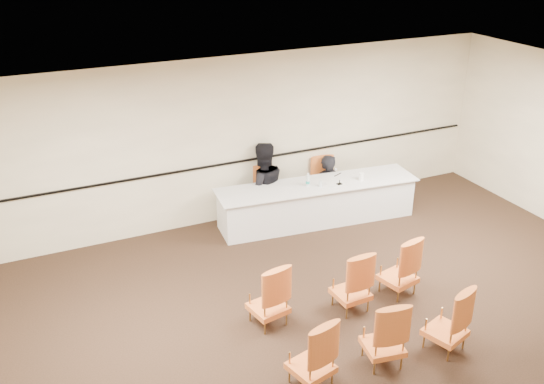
{
  "coord_description": "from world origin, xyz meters",
  "views": [
    {
      "loc": [
        -3.77,
        -5.47,
        5.1
      ],
      "look_at": [
        -0.03,
        2.6,
        1.05
      ],
      "focal_mm": 40.0,
      "sensor_mm": 36.0,
      "label": 1
    }
  ],
  "objects_px": {
    "panelist_main_chair": "(326,183)",
    "microphone": "(340,177)",
    "aud_chair_front_right": "(399,265)",
    "aud_chair_back_left": "(311,352)",
    "aud_chair_back_mid": "(384,331)",
    "aud_chair_front_mid": "(351,280)",
    "panelist_main": "(325,194)",
    "panel_table": "(317,203)",
    "panelist_second_chair": "(262,192)",
    "coffee_cup": "(361,177)",
    "aud_chair_back_right": "(447,318)",
    "panelist_second": "(262,190)",
    "water_bottle": "(308,180)",
    "aud_chair_front_left": "(268,294)",
    "drinking_glass": "(320,184)"
  },
  "relations": [
    {
      "from": "panelist_main_chair",
      "to": "microphone",
      "type": "height_order",
      "value": "microphone"
    },
    {
      "from": "aud_chair_front_right",
      "to": "aud_chair_back_left",
      "type": "relative_size",
      "value": 1.0
    },
    {
      "from": "aud_chair_back_mid",
      "to": "microphone",
      "type": "bearing_deg",
      "value": 77.13
    },
    {
      "from": "panelist_main_chair",
      "to": "aud_chair_front_mid",
      "type": "bearing_deg",
      "value": -107.52
    },
    {
      "from": "aud_chair_back_mid",
      "to": "panelist_main",
      "type": "bearing_deg",
      "value": 78.99
    },
    {
      "from": "panel_table",
      "to": "panelist_main",
      "type": "relative_size",
      "value": 2.3
    },
    {
      "from": "panel_table",
      "to": "panelist_second_chair",
      "type": "xyz_separation_m",
      "value": [
        -0.81,
        0.64,
        0.11
      ]
    },
    {
      "from": "coffee_cup",
      "to": "aud_chair_back_left",
      "type": "xyz_separation_m",
      "value": [
        -2.92,
        -3.56,
        -0.34
      ]
    },
    {
      "from": "aud_chair_back_right",
      "to": "microphone",
      "type": "bearing_deg",
      "value": 62.47
    },
    {
      "from": "panelist_second",
      "to": "microphone",
      "type": "bearing_deg",
      "value": 149.79
    },
    {
      "from": "aud_chair_back_right",
      "to": "aud_chair_back_mid",
      "type": "bearing_deg",
      "value": 154.9
    },
    {
      "from": "panelist_second_chair",
      "to": "aud_chair_front_mid",
      "type": "relative_size",
      "value": 1.0
    },
    {
      "from": "panelist_second_chair",
      "to": "aud_chair_back_left",
      "type": "height_order",
      "value": "same"
    },
    {
      "from": "aud_chair_back_right",
      "to": "aud_chair_front_right",
      "type": "bearing_deg",
      "value": 62.73
    },
    {
      "from": "panel_table",
      "to": "water_bottle",
      "type": "relative_size",
      "value": 15.48
    },
    {
      "from": "aud_chair_front_mid",
      "to": "aud_chair_front_right",
      "type": "bearing_deg",
      "value": 0.45
    },
    {
      "from": "aud_chair_front_mid",
      "to": "aud_chair_back_left",
      "type": "distance_m",
      "value": 1.67
    },
    {
      "from": "coffee_cup",
      "to": "aud_chair_front_left",
      "type": "xyz_separation_m",
      "value": [
        -2.89,
        -2.26,
        -0.34
      ]
    },
    {
      "from": "panelist_second_chair",
      "to": "aud_chair_front_right",
      "type": "bearing_deg",
      "value": -70.69
    },
    {
      "from": "panelist_main",
      "to": "drinking_glass",
      "type": "bearing_deg",
      "value": 41.4
    },
    {
      "from": "panelist_main_chair",
      "to": "aud_chair_front_right",
      "type": "xyz_separation_m",
      "value": [
        -0.51,
        -3.07,
        0.0
      ]
    },
    {
      "from": "microphone",
      "to": "drinking_glass",
      "type": "height_order",
      "value": "microphone"
    },
    {
      "from": "aud_chair_front_left",
      "to": "aud_chair_back_mid",
      "type": "xyz_separation_m",
      "value": [
        0.95,
        -1.33,
        0.0
      ]
    },
    {
      "from": "aud_chair_front_right",
      "to": "aud_chair_back_right",
      "type": "xyz_separation_m",
      "value": [
        -0.2,
        -1.31,
        0.0
      ]
    },
    {
      "from": "panel_table",
      "to": "aud_chair_front_mid",
      "type": "bearing_deg",
      "value": -102.78
    },
    {
      "from": "panelist_main_chair",
      "to": "aud_chair_back_left",
      "type": "relative_size",
      "value": 1.0
    },
    {
      "from": "panelist_main",
      "to": "panelist_main_chair",
      "type": "bearing_deg",
      "value": 180.0
    },
    {
      "from": "panelist_second",
      "to": "coffee_cup",
      "type": "bearing_deg",
      "value": 158.32
    },
    {
      "from": "panelist_main_chair",
      "to": "drinking_glass",
      "type": "bearing_deg",
      "value": -121.61
    },
    {
      "from": "aud_chair_front_mid",
      "to": "aud_chair_back_left",
      "type": "relative_size",
      "value": 1.0
    },
    {
      "from": "panelist_main_chair",
      "to": "aud_chair_back_left",
      "type": "height_order",
      "value": "same"
    },
    {
      "from": "drinking_glass",
      "to": "panelist_main",
      "type": "bearing_deg",
      "value": 52.48
    },
    {
      "from": "aud_chair_front_mid",
      "to": "panelist_second_chair",
      "type": "bearing_deg",
      "value": 85.83
    },
    {
      "from": "coffee_cup",
      "to": "aud_chair_back_right",
      "type": "distance_m",
      "value": 3.86
    },
    {
      "from": "panelist_main_chair",
      "to": "drinking_glass",
      "type": "height_order",
      "value": "panelist_main_chair"
    },
    {
      "from": "panelist_second",
      "to": "water_bottle",
      "type": "distance_m",
      "value": 0.94
    },
    {
      "from": "panelist_main",
      "to": "microphone",
      "type": "xyz_separation_m",
      "value": [
        -0.12,
        -0.68,
        0.64
      ]
    },
    {
      "from": "drinking_glass",
      "to": "aud_chair_front_right",
      "type": "distance_m",
      "value": 2.47
    },
    {
      "from": "panelist_second_chair",
      "to": "panelist_main",
      "type": "bearing_deg",
      "value": -0.0
    },
    {
      "from": "panel_table",
      "to": "panelist_second",
      "type": "distance_m",
      "value": 1.04
    },
    {
      "from": "panelist_second_chair",
      "to": "aud_chair_back_left",
      "type": "relative_size",
      "value": 1.0
    },
    {
      "from": "water_bottle",
      "to": "aud_chair_front_left",
      "type": "relative_size",
      "value": 0.25
    },
    {
      "from": "panelist_second",
      "to": "aud_chair_front_left",
      "type": "relative_size",
      "value": 1.96
    },
    {
      "from": "drinking_glass",
      "to": "coffee_cup",
      "type": "xyz_separation_m",
      "value": [
        0.81,
        -0.07,
        0.02
      ]
    },
    {
      "from": "microphone",
      "to": "drinking_glass",
      "type": "distance_m",
      "value": 0.37
    },
    {
      "from": "microphone",
      "to": "aud_chair_front_left",
      "type": "distance_m",
      "value": 3.34
    },
    {
      "from": "panelist_main",
      "to": "water_bottle",
      "type": "relative_size",
      "value": 6.74
    },
    {
      "from": "panel_table",
      "to": "panelist_main",
      "type": "distance_m",
      "value": 0.7
    },
    {
      "from": "panelist_second",
      "to": "aud_chair_back_mid",
      "type": "xyz_separation_m",
      "value": [
        -0.33,
        -4.4,
        -0.03
      ]
    },
    {
      "from": "aud_chair_front_right",
      "to": "panel_table",
      "type": "bearing_deg",
      "value": 76.36
    }
  ]
}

